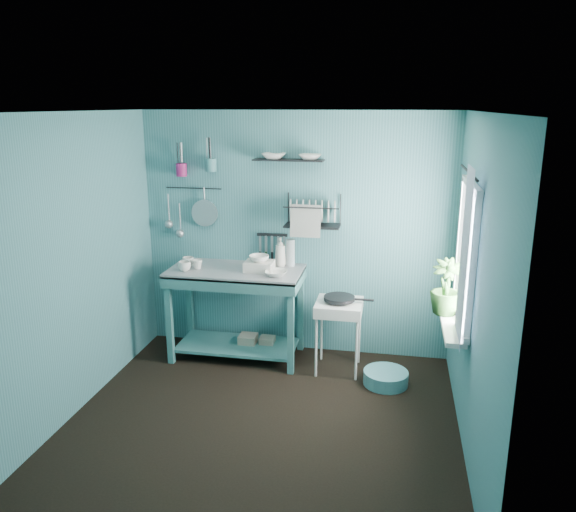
% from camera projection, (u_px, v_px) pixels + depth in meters
% --- Properties ---
extents(floor, '(3.20, 3.20, 0.00)m').
position_uv_depth(floor, '(263.00, 420.00, 4.69)').
color(floor, black).
rests_on(floor, ground).
extents(ceiling, '(3.20, 3.20, 0.00)m').
position_uv_depth(ceiling, '(259.00, 112.00, 4.03)').
color(ceiling, silver).
rests_on(ceiling, ground).
extents(wall_back, '(3.20, 0.00, 3.20)m').
position_uv_depth(wall_back, '(295.00, 235.00, 5.78)').
color(wall_back, teal).
rests_on(wall_back, ground).
extents(wall_front, '(3.20, 0.00, 3.20)m').
position_uv_depth(wall_front, '(194.00, 361.00, 2.94)').
color(wall_front, teal).
rests_on(wall_front, ground).
extents(wall_left, '(0.00, 3.00, 3.00)m').
position_uv_depth(wall_left, '(74.00, 267.00, 4.65)').
color(wall_left, teal).
rests_on(wall_left, ground).
extents(wall_right, '(0.00, 3.00, 3.00)m').
position_uv_depth(wall_right, '(475.00, 290.00, 4.07)').
color(wall_right, teal).
rests_on(wall_right, ground).
extents(work_counter, '(1.41, 0.83, 0.95)m').
position_uv_depth(work_counter, '(237.00, 313.00, 5.77)').
color(work_counter, '#377374').
rests_on(work_counter, floor).
extents(mug_left, '(0.12, 0.12, 0.10)m').
position_uv_depth(mug_left, '(184.00, 266.00, 5.57)').
color(mug_left, white).
rests_on(mug_left, work_counter).
extents(mug_mid, '(0.14, 0.14, 0.09)m').
position_uv_depth(mug_mid, '(198.00, 264.00, 5.65)').
color(mug_mid, white).
rests_on(mug_mid, work_counter).
extents(mug_right, '(0.17, 0.17, 0.10)m').
position_uv_depth(mug_right, '(188.00, 262.00, 5.72)').
color(mug_right, white).
rests_on(mug_right, work_counter).
extents(wash_tub, '(0.28, 0.22, 0.10)m').
position_uv_depth(wash_tub, '(259.00, 266.00, 5.57)').
color(wash_tub, silver).
rests_on(wash_tub, work_counter).
extents(tub_bowl, '(0.20, 0.19, 0.06)m').
position_uv_depth(tub_bowl, '(259.00, 258.00, 5.55)').
color(tub_bowl, white).
rests_on(tub_bowl, wash_tub).
extents(soap_bottle, '(0.11, 0.12, 0.30)m').
position_uv_depth(soap_bottle, '(280.00, 252.00, 5.72)').
color(soap_bottle, silver).
rests_on(soap_bottle, work_counter).
extents(water_bottle, '(0.09, 0.09, 0.28)m').
position_uv_depth(water_bottle, '(290.00, 253.00, 5.72)').
color(water_bottle, '#A9B6BC').
rests_on(water_bottle, work_counter).
extents(counter_bowl, '(0.22, 0.22, 0.05)m').
position_uv_depth(counter_bowl, '(276.00, 273.00, 5.41)').
color(counter_bowl, white).
rests_on(counter_bowl, work_counter).
extents(hotplate_stand, '(0.49, 0.49, 0.71)m').
position_uv_depth(hotplate_stand, '(338.00, 336.00, 5.50)').
color(hotplate_stand, white).
rests_on(hotplate_stand, floor).
extents(frying_pan, '(0.30, 0.30, 0.03)m').
position_uv_depth(frying_pan, '(339.00, 298.00, 5.40)').
color(frying_pan, black).
rests_on(frying_pan, hotplate_stand).
extents(knife_strip, '(0.32, 0.03, 0.03)m').
position_uv_depth(knife_strip, '(272.00, 235.00, 5.80)').
color(knife_strip, black).
rests_on(knife_strip, wall_back).
extents(dish_rack, '(0.55, 0.24, 0.32)m').
position_uv_depth(dish_rack, '(313.00, 211.00, 5.55)').
color(dish_rack, black).
rests_on(dish_rack, wall_back).
extents(upper_shelf, '(0.70, 0.19, 0.01)m').
position_uv_depth(upper_shelf, '(288.00, 160.00, 5.49)').
color(upper_shelf, black).
rests_on(upper_shelf, wall_back).
extents(shelf_bowl_left, '(0.23, 0.23, 0.06)m').
position_uv_depth(shelf_bowl_left, '(274.00, 159.00, 5.52)').
color(shelf_bowl_left, white).
rests_on(shelf_bowl_left, upper_shelf).
extents(shelf_bowl_right, '(0.23, 0.23, 0.05)m').
position_uv_depth(shelf_bowl_right, '(310.00, 157.00, 5.45)').
color(shelf_bowl_right, white).
rests_on(shelf_bowl_right, upper_shelf).
extents(utensil_cup_magenta, '(0.11, 0.11, 0.13)m').
position_uv_depth(utensil_cup_magenta, '(181.00, 170.00, 5.75)').
color(utensil_cup_magenta, '#A21D61').
rests_on(utensil_cup_magenta, wall_back).
extents(utensil_cup_teal, '(0.11, 0.11, 0.13)m').
position_uv_depth(utensil_cup_teal, '(211.00, 165.00, 5.68)').
color(utensil_cup_teal, teal).
rests_on(utensil_cup_teal, wall_back).
extents(colander, '(0.28, 0.03, 0.28)m').
position_uv_depth(colander, '(205.00, 213.00, 5.86)').
color(colander, '#B1B4B9').
rests_on(colander, wall_back).
extents(ladle_outer, '(0.01, 0.01, 0.30)m').
position_uv_depth(ladle_outer, '(169.00, 208.00, 5.93)').
color(ladle_outer, '#B1B4B9').
rests_on(ladle_outer, wall_back).
extents(ladle_inner, '(0.01, 0.01, 0.30)m').
position_uv_depth(ladle_inner, '(180.00, 217.00, 5.93)').
color(ladle_inner, '#B1B4B9').
rests_on(ladle_inner, wall_back).
extents(hook_rail, '(0.60, 0.01, 0.01)m').
position_uv_depth(hook_rail, '(194.00, 188.00, 5.83)').
color(hook_rail, black).
rests_on(hook_rail, wall_back).
extents(window_glass, '(0.00, 1.10, 1.10)m').
position_uv_depth(window_glass, '(468.00, 254.00, 4.46)').
color(window_glass, white).
rests_on(window_glass, wall_right).
extents(windowsill, '(0.16, 0.95, 0.04)m').
position_uv_depth(windowsill, '(451.00, 323.00, 4.63)').
color(windowsill, white).
rests_on(windowsill, wall_right).
extents(curtain, '(0.00, 1.35, 1.35)m').
position_uv_depth(curtain, '(464.00, 258.00, 4.17)').
color(curtain, silver).
rests_on(curtain, wall_right).
extents(curtain_rod, '(0.02, 1.05, 0.02)m').
position_uv_depth(curtain_rod, '(469.00, 172.00, 4.30)').
color(curtain_rod, black).
rests_on(curtain_rod, wall_right).
extents(potted_plant, '(0.29, 0.29, 0.47)m').
position_uv_depth(potted_plant, '(446.00, 287.00, 4.72)').
color(potted_plant, '#2D5C25').
rests_on(potted_plant, windowsill).
extents(storage_tin_large, '(0.18, 0.18, 0.22)m').
position_uv_depth(storage_tin_large, '(248.00, 345.00, 5.89)').
color(storage_tin_large, gray).
rests_on(storage_tin_large, floor).
extents(storage_tin_small, '(0.15, 0.15, 0.20)m').
position_uv_depth(storage_tin_small, '(267.00, 346.00, 5.89)').
color(storage_tin_small, gray).
rests_on(storage_tin_small, floor).
extents(floor_basin, '(0.42, 0.42, 0.13)m').
position_uv_depth(floor_basin, '(386.00, 378.00, 5.28)').
color(floor_basin, teal).
rests_on(floor_basin, floor).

